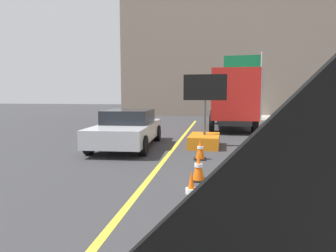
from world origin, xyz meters
TOP-DOWN VIEW (x-y plane):
  - lane_center_stripe at (0.00, 6.00)m, footprint 0.14×36.00m
  - arrow_board_trailer at (1.09, 13.11)m, footprint 1.60×1.83m
  - box_truck at (2.37, 19.64)m, footprint 2.53×7.13m
  - pickup_car at (-1.76, 12.67)m, footprint 2.23×4.80m
  - highway_guide_sign at (3.90, 24.37)m, footprint 2.78×0.38m
  - far_building_block at (2.18, 32.63)m, footprint 19.39×6.65m
  - traffic_cone_mid_lane at (1.15, 6.62)m, footprint 0.36×0.36m
  - traffic_cone_far_lane at (1.14, 8.64)m, footprint 0.36×0.36m
  - traffic_cone_curbside at (1.06, 10.88)m, footprint 0.36×0.36m

SIDE VIEW (x-z plane):
  - lane_center_stripe at x=0.00m, z-range 0.00..0.01m
  - traffic_cone_far_lane at x=1.14m, z-range -0.01..0.62m
  - traffic_cone_curbside at x=1.06m, z-range -0.01..0.63m
  - traffic_cone_mid_lane at x=1.15m, z-range -0.01..0.75m
  - arrow_board_trailer at x=1.09m, z-range -0.87..1.83m
  - pickup_car at x=-1.76m, z-range 0.01..1.39m
  - box_truck at x=2.37m, z-range 0.15..3.38m
  - highway_guide_sign at x=3.90m, z-range 0.92..5.92m
  - far_building_block at x=2.18m, z-range 0.00..10.88m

